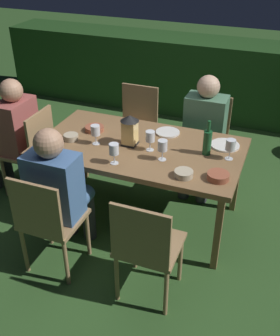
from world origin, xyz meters
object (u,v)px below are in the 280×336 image
object	(u,v)px
green_bottle_on_table	(207,142)
chair_side_left_a	(48,219)
chair_side_left_b	(146,246)
wine_glass_d	(163,146)
dining_table	(140,151)
bowl_olives	(218,176)
chair_side_right_b	(207,135)
bowl_salad	(94,128)
person_in_blue	(60,188)
person_in_green	(203,130)
wine_glass_b	(150,137)
wine_glass_e	(95,131)
wine_glass_a	(114,150)
person_in_rust	(13,131)
chair_side_right_a	(136,124)
bowl_dip	(184,173)
chair_head_near	(32,148)
lantern_centerpiece	(130,128)
wine_glass_c	(230,146)
plate_b	(168,132)
bowl_bread	(71,137)
plate_a	(225,145)

from	to	relation	value
green_bottle_on_table	chair_side_left_a	bearing A→B (deg)	-135.01
chair_side_left_b	wine_glass_d	bearing A→B (deg)	100.84
dining_table	bowl_olives	world-z (taller)	bowl_olives
chair_side_right_b	bowl_salad	size ratio (longest dim) A/B	5.23
person_in_blue	person_in_green	xyz separation A→B (m)	(0.76, 1.34, 0.00)
person_in_green	bowl_olives	distance (m)	1.00
wine_glass_b	bowl_olives	xyz separation A→B (m)	(0.61, -0.23, -0.09)
person_in_blue	wine_glass_e	world-z (taller)	person_in_blue
wine_glass_a	person_in_rust	bearing A→B (deg)	164.42
person_in_green	chair_side_left_a	bearing A→B (deg)	-116.49
chair_side_right_a	bowl_dip	bearing A→B (deg)	-54.40
chair_head_near	person_in_green	distance (m)	1.63
chair_side_right_a	lantern_centerpiece	distance (m)	1.00
chair_side_right_a	wine_glass_c	xyz separation A→B (m)	(1.11, -0.81, 0.36)
wine_glass_b	plate_b	world-z (taller)	wine_glass_b
bowl_salad	bowl_dip	size ratio (longest dim) A/B	1.20
chair_side_left_b	lantern_centerpiece	size ratio (longest dim) A/B	3.28
dining_table	person_in_green	size ratio (longest dim) A/B	1.48
wine_glass_b	bowl_dip	world-z (taller)	wine_glass_b
wine_glass_a	bowl_bread	distance (m)	0.56
person_in_green	wine_glass_c	distance (m)	0.74
bowl_bread	chair_side_right_b	bearing A→B (deg)	45.24
chair_side_right_b	person_in_green	xyz separation A→B (m)	(-0.00, -0.20, 0.15)
lantern_centerpiece	green_bottle_on_table	distance (m)	0.64
plate_b	bowl_olives	distance (m)	0.81
chair_side_right_b	person_in_rust	bearing A→B (deg)	-152.70
bowl_olives	bowl_dip	distance (m)	0.25
plate_a	plate_b	distance (m)	0.52
chair_head_near	wine_glass_a	size ratio (longest dim) A/B	5.15
person_in_rust	lantern_centerpiece	bearing A→B (deg)	-0.46
person_in_rust	bowl_dip	bearing A→B (deg)	-10.44
wine_glass_b	bowl_bread	distance (m)	0.70
wine_glass_e	bowl_dip	xyz separation A→B (m)	(0.82, -0.22, -0.09)
chair_side_right_a	lantern_centerpiece	size ratio (longest dim) A/B	3.28
chair_head_near	chair_side_left_a	bearing A→B (deg)	-50.39
lantern_centerpiece	bowl_dip	size ratio (longest dim) A/B	1.90
chair_side_right_a	person_in_rust	world-z (taller)	person_in_rust
lantern_centerpiece	bowl_salad	world-z (taller)	lantern_centerpiece
green_bottle_on_table	plate_a	xyz separation A→B (m)	(0.11, 0.19, -0.10)
chair_side_left_a	dining_table	bearing A→B (deg)	66.16
chair_side_right_a	person_in_blue	bearing A→B (deg)	-90.00
chair_side_left_a	green_bottle_on_table	bearing A→B (deg)	44.99
wine_glass_a	wine_glass_c	bearing A→B (deg)	25.54
dining_table	chair_side_left_b	distance (m)	0.96
person_in_blue	plate_a	distance (m)	1.39
wine_glass_b	bowl_salad	xyz separation A→B (m)	(-0.58, 0.15, -0.09)
chair_side_left_b	wine_glass_e	bearing A→B (deg)	134.07
chair_head_near	wine_glass_e	world-z (taller)	wine_glass_e
person_in_rust	wine_glass_d	world-z (taller)	person_in_rust
chair_side_left_b	bowl_dip	bearing A→B (deg)	80.80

